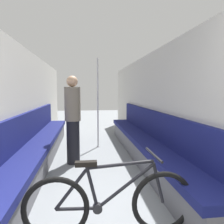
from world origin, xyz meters
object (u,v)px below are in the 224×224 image
Objects in this scene: bicycle at (111,203)px; passenger_standing at (73,119)px; grab_pole_near at (98,104)px; bench_seat_row_left at (38,148)px; bench_seat_row_right at (145,144)px.

passenger_standing is (-0.45, 2.21, 0.53)m from bicycle.
passenger_standing is at bearing -115.04° from grab_pole_near.
bench_seat_row_left is 3.23× the size of bicycle.
bench_seat_row_right is at bearing 83.58° from bicycle.
grab_pole_near is (1.21, 1.15, 0.74)m from bench_seat_row_left.
grab_pole_near is (-0.87, 1.15, 0.74)m from bench_seat_row_right.
passenger_standing is (0.65, -0.03, 0.55)m from bench_seat_row_left.
passenger_standing reaches higher than bench_seat_row_left.
passenger_standing is (-1.42, -0.03, 0.55)m from bench_seat_row_right.
bench_seat_row_right is (2.07, 0.00, 0.00)m from bench_seat_row_left.
passenger_standing is (-0.55, -1.18, -0.20)m from grab_pole_near.
bench_seat_row_right is 2.44m from bicycle.
bench_seat_row_right is at bearing -53.07° from grab_pole_near.
bench_seat_row_left is at bearing 180.00° from bench_seat_row_right.
bench_seat_row_left is 0.85m from passenger_standing.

